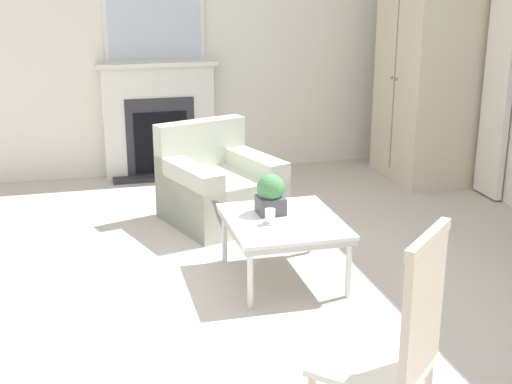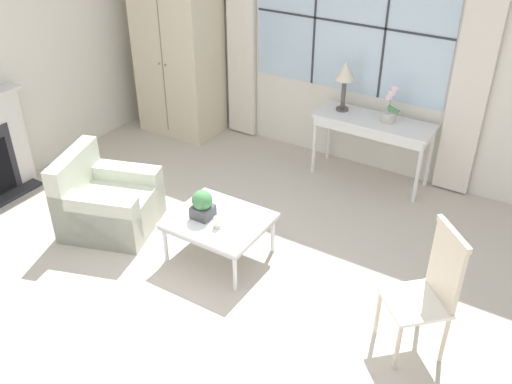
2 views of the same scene
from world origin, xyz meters
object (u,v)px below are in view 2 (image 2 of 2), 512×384
object	(u,v)px
armoire	(179,54)
table_lamp	(345,74)
potted_orchid	(390,107)
potted_plant_small	(202,204)
side_chair_wooden	(431,286)
pillar_candle	(218,223)
console_table	(374,127)
coffee_table	(219,222)
armchair_upholstered	(108,204)

from	to	relation	value
armoire	table_lamp	size ratio (longest dim) A/B	3.65
potted_orchid	potted_plant_small	xyz separation A→B (m)	(-0.94, -2.23, -0.36)
side_chair_wooden	pillar_candle	world-z (taller)	side_chair_wooden
armoire	console_table	xyz separation A→B (m)	(2.71, 0.07, -0.39)
console_table	side_chair_wooden	distance (m)	2.63
potted_orchid	potted_plant_small	world-z (taller)	potted_orchid
side_chair_wooden	coffee_table	distance (m)	2.02
armoire	potted_plant_small	bearing A→B (deg)	-47.94
coffee_table	pillar_candle	xyz separation A→B (m)	(0.07, -0.11, 0.09)
console_table	potted_plant_small	bearing A→B (deg)	-109.78
console_table	potted_orchid	bearing A→B (deg)	11.00
armoire	table_lamp	world-z (taller)	armoire
potted_orchid	table_lamp	bearing A→B (deg)	177.76
console_table	potted_orchid	world-z (taller)	potted_orchid
potted_plant_small	pillar_candle	world-z (taller)	potted_plant_small
potted_orchid	side_chair_wooden	xyz separation A→B (m)	(1.22, -2.27, -0.32)
side_chair_wooden	potted_plant_small	world-z (taller)	side_chair_wooden
potted_orchid	armchair_upholstered	distance (m)	3.21
console_table	armchair_upholstered	distance (m)	3.05
armoire	side_chair_wooden	size ratio (longest dim) A/B	1.92
potted_plant_small	pillar_candle	size ratio (longest dim) A/B	2.44
potted_plant_small	coffee_table	bearing A→B (deg)	19.82
pillar_candle	armoire	bearing A→B (deg)	134.23
coffee_table	armchair_upholstered	bearing A→B (deg)	-171.30
console_table	pillar_candle	distance (m)	2.34
armoire	potted_plant_small	size ratio (longest dim) A/B	7.52
side_chair_wooden	pillar_candle	distance (m)	1.95
side_chair_wooden	pillar_candle	bearing A→B (deg)	-179.55
coffee_table	pillar_candle	size ratio (longest dim) A/B	7.66
armchair_upholstered	coffee_table	size ratio (longest dim) A/B	1.22
armoire	potted_orchid	bearing A→B (deg)	2.08
table_lamp	armchair_upholstered	xyz separation A→B (m)	(-1.49, -2.39, -0.93)
armoire	coffee_table	bearing A→B (deg)	-45.16
table_lamp	coffee_table	size ratio (longest dim) A/B	0.66
coffee_table	potted_plant_small	size ratio (longest dim) A/B	3.15
side_chair_wooden	pillar_candle	xyz separation A→B (m)	(-1.94, -0.02, -0.13)
armchair_upholstered	pillar_candle	world-z (taller)	armchair_upholstered
table_lamp	coffee_table	bearing A→B (deg)	-95.87
armoire	console_table	distance (m)	2.73
pillar_candle	coffee_table	bearing A→B (deg)	120.55
table_lamp	potted_plant_small	xyz separation A→B (m)	(-0.37, -2.25, -0.63)
armchair_upholstered	potted_plant_small	distance (m)	1.17
side_chair_wooden	coffee_table	size ratio (longest dim) A/B	1.25
armchair_upholstered	potted_plant_small	size ratio (longest dim) A/B	3.83
console_table	pillar_candle	size ratio (longest dim) A/B	11.55
potted_orchid	coffee_table	size ratio (longest dim) A/B	0.49
coffee_table	pillar_candle	world-z (taller)	pillar_candle
coffee_table	pillar_candle	distance (m)	0.16
table_lamp	side_chair_wooden	world-z (taller)	table_lamp
console_table	potted_plant_small	world-z (taller)	console_table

